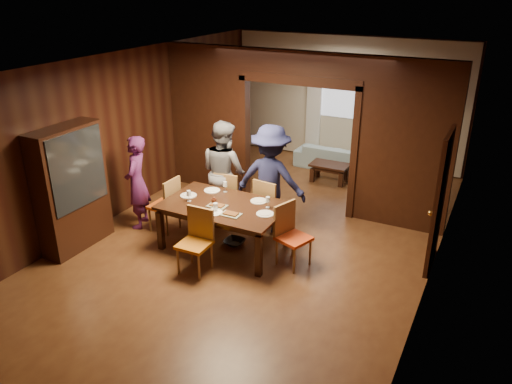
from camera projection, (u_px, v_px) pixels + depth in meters
The scene contains 32 objects.
floor at pixel (258, 239), 8.38m from camera, with size 9.00×9.00×0.00m, color #522B17.
ceiling at pixel (259, 63), 7.23m from camera, with size 5.50×9.00×0.02m, color silver.
room_walls at pixel (304, 125), 9.33m from camera, with size 5.52×9.01×2.90m.
person_purple at pixel (137, 182), 8.54m from camera, with size 0.60×0.39×1.64m, color #591E57.
person_grey at pixel (224, 171), 8.76m from camera, with size 0.89×0.69×1.83m, color slate.
person_navy at pixel (271, 179), 8.37m from camera, with size 1.21×0.69×1.87m, color #191C40.
sofa at pixel (336, 157), 11.40m from camera, with size 1.85×0.72×0.54m, color #92B1BF.
serving_bowl at pixel (234, 200), 7.90m from camera, with size 0.34×0.34×0.08m, color black.
dining_table at pixel (224, 226), 8.00m from camera, with size 1.92×1.19×0.76m, color black.
coffee_table at pixel (329, 173), 10.68m from camera, with size 0.80×0.50×0.40m, color black.
chair_left at pixel (164, 204), 8.52m from camera, with size 0.44×0.44×0.97m, color #CA4E13, non-canonical shape.
chair_right at pixel (294, 236), 7.45m from camera, with size 0.44×0.44×0.97m, color red, non-canonical shape.
chair_far_l at pixel (231, 196), 8.83m from camera, with size 0.44×0.44×0.97m, color #EA4A16, non-canonical shape.
chair_far_r at pixel (271, 204), 8.50m from camera, with size 0.44×0.44×0.97m, color #CC4C13, non-canonical shape.
chair_near at pixel (194, 243), 7.28m from camera, with size 0.44×0.44×0.97m, color #C06612, non-canonical shape.
hutch at pixel (71, 189), 7.82m from camera, with size 0.40×1.20×2.00m, color black.
door_right at pixel (439, 202), 7.24m from camera, with size 0.06×0.90×2.10m, color black.
window_far at pixel (346, 90), 11.34m from camera, with size 1.20×0.03×1.30m, color silver.
curtain_left at pixel (314, 106), 11.80m from camera, with size 0.35×0.06×2.40m, color white.
curtain_right at pixel (377, 113), 11.17m from camera, with size 0.35×0.06×2.40m, color white.
plate_left at pixel (189, 195), 8.16m from camera, with size 0.27×0.27×0.01m, color silver.
plate_far_l at pixel (212, 190), 8.35m from camera, with size 0.27×0.27×0.01m, color white.
plate_far_r at pixel (259, 201), 7.95m from camera, with size 0.27×0.27×0.01m, color silver.
plate_right at pixel (265, 214), 7.52m from camera, with size 0.27×0.27×0.01m, color silver.
plate_near at pixel (214, 212), 7.57m from camera, with size 0.27×0.27×0.01m, color white.
platter_a at pixel (217, 205), 7.77m from camera, with size 0.30×0.20×0.04m, color gray.
platter_b at pixel (231, 214), 7.49m from camera, with size 0.30×0.20×0.04m, color gray.
wineglass_left at pixel (189, 196), 7.93m from camera, with size 0.08×0.08×0.18m, color white, non-canonical shape.
wineglass_far at pixel (225, 187), 8.28m from camera, with size 0.08×0.08×0.18m, color silver, non-canonical shape.
wineglass_right at pixel (268, 202), 7.71m from camera, with size 0.08×0.08×0.18m, color white, non-canonical shape.
tumbler at pixel (215, 207), 7.58m from camera, with size 0.07×0.07×0.14m, color silver.
condiment_jar at pixel (214, 201), 7.85m from camera, with size 0.08×0.08×0.11m, color #461D10, non-canonical shape.
Camera 1 is at (3.33, -6.59, 4.04)m, focal length 35.00 mm.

